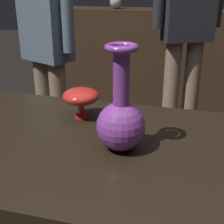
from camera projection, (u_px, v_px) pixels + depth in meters
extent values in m
cube|color=black|center=(104.00, 151.00, 0.89)|extent=(1.20, 0.64, 0.05)
cube|color=#382619|center=(171.00, 67.00, 2.97)|extent=(2.60, 0.40, 0.95)
cube|color=#382619|center=(175.00, 12.00, 2.78)|extent=(2.60, 0.40, 0.04)
sphere|color=#7A388E|center=(121.00, 126.00, 0.83)|extent=(0.13, 0.13, 0.13)
cylinder|color=#7A388E|center=(121.00, 78.00, 0.78)|extent=(0.04, 0.04, 0.15)
torus|color=#7A388E|center=(122.00, 47.00, 0.75)|extent=(0.08, 0.08, 0.02)
cylinder|color=red|center=(82.00, 116.00, 1.05)|extent=(0.04, 0.04, 0.01)
cylinder|color=red|center=(81.00, 109.00, 1.04)|extent=(0.02, 0.02, 0.04)
ellipsoid|color=red|center=(81.00, 96.00, 1.02)|extent=(0.12, 0.12, 0.05)
sphere|color=gray|center=(116.00, 2.00, 2.83)|extent=(0.11, 0.11, 0.11)
cylinder|color=red|center=(62.00, 7.00, 2.96)|extent=(0.04, 0.04, 0.01)
cylinder|color=red|center=(62.00, 5.00, 2.95)|extent=(0.02, 0.02, 0.04)
sphere|color=#2D429E|center=(175.00, 4.00, 2.75)|extent=(0.10, 0.10, 0.10)
cylinder|color=#846B56|center=(60.00, 116.00, 2.13)|extent=(0.11, 0.11, 0.75)
cylinder|color=#846B56|center=(45.00, 111.00, 2.22)|extent=(0.11, 0.11, 0.75)
cube|color=slate|center=(44.00, 11.00, 1.92)|extent=(0.37, 0.29, 0.60)
cylinder|color=slate|center=(67.00, 8.00, 1.79)|extent=(0.07, 0.07, 0.51)
cylinder|color=slate|center=(24.00, 5.00, 2.02)|extent=(0.07, 0.07, 0.51)
cylinder|color=#846B56|center=(190.00, 100.00, 2.28)|extent=(0.11, 0.11, 0.86)
cylinder|color=#846B56|center=(170.00, 102.00, 2.25)|extent=(0.11, 0.11, 0.86)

